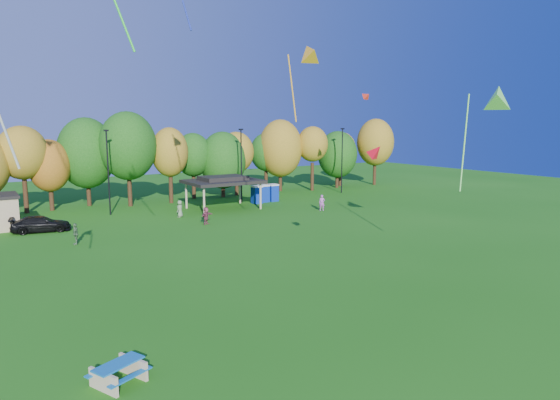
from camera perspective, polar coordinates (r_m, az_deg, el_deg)
ground at (r=20.50m, az=4.75°, el=-19.62°), size 160.00×160.00×0.00m
tree_line at (r=60.74m, az=-23.12°, el=4.45°), size 93.57×10.55×11.15m
lamp_posts at (r=56.03m, az=-19.05°, el=3.33°), size 64.50×0.25×9.09m
pavilion at (r=57.43m, az=-6.53°, el=2.19°), size 8.20×6.20×3.77m
porta_potties at (r=62.11m, az=-1.78°, el=0.75°), size 3.75×1.64×2.18m
picnic_table at (r=20.76m, az=-17.95°, el=-18.16°), size 2.38×2.21×0.82m
car_d at (r=50.02m, az=-25.67°, el=-2.49°), size 5.31×2.86×1.46m
far_person_1 at (r=48.99m, az=-8.44°, el=-1.78°), size 1.63×1.24×1.71m
far_person_2 at (r=43.70m, az=-22.32°, el=-3.60°), size 0.79×1.12×1.77m
far_person_3 at (r=56.22m, az=4.81°, el=-0.32°), size 0.79×0.72×1.80m
far_person_4 at (r=53.15m, az=-11.37°, el=-1.00°), size 1.03×0.99×1.78m
kite_4 at (r=34.68m, az=3.30°, el=16.43°), size 1.93×3.48×5.61m
kite_8 at (r=37.49m, az=23.61°, el=10.87°), size 4.52×3.31×7.77m
kite_12 at (r=30.96m, az=10.92°, el=5.46°), size 1.41×1.54×1.24m
kite_14 at (r=56.21m, az=9.63°, el=11.67°), size 1.19×1.41×1.25m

